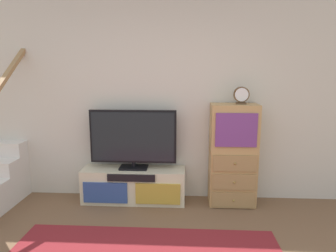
% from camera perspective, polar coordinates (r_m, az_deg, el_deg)
% --- Properties ---
extents(back_wall, '(6.40, 0.12, 2.70)m').
position_cam_1_polar(back_wall, '(4.02, -1.93, 5.39)').
color(back_wall, beige).
rests_on(back_wall, ground_plane).
extents(media_console, '(1.33, 0.38, 0.44)m').
position_cam_1_polar(media_console, '(4.06, -6.48, -11.05)').
color(media_console, beige).
rests_on(media_console, ground_plane).
extents(television, '(1.11, 0.22, 0.77)m').
position_cam_1_polar(television, '(3.89, -6.61, -2.26)').
color(television, black).
rests_on(television, media_console).
extents(side_cabinet, '(0.58, 0.38, 1.30)m').
position_cam_1_polar(side_cabinet, '(3.92, 12.15, -5.42)').
color(side_cabinet, tan).
rests_on(side_cabinet, ground_plane).
extents(desk_clock, '(0.19, 0.08, 0.21)m').
position_cam_1_polar(desk_clock, '(3.79, 13.69, 5.62)').
color(desk_clock, '#4C3823').
rests_on(desk_clock, side_cabinet).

